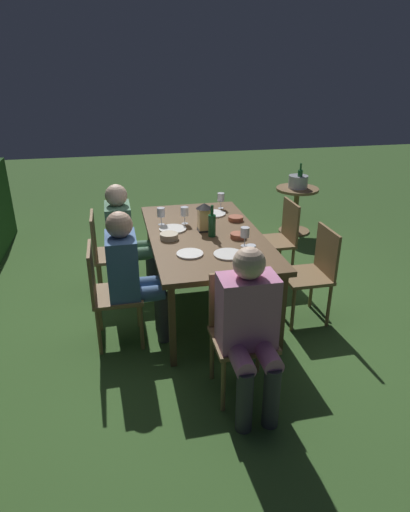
% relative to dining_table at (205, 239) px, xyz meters
% --- Properties ---
extents(ground_plane, '(16.00, 16.00, 0.00)m').
position_rel_dining_table_xyz_m(ground_plane, '(0.00, 0.00, -0.70)').
color(ground_plane, '#385B28').
extents(dining_table, '(1.87, 1.02, 0.75)m').
position_rel_dining_table_xyz_m(dining_table, '(0.00, 0.00, 0.00)').
color(dining_table, brown).
rests_on(dining_table, ground).
extents(chair_side_left_a, '(0.42, 0.40, 0.87)m').
position_rel_dining_table_xyz_m(chair_side_left_a, '(-0.42, -0.90, -0.22)').
color(chair_side_left_a, brown).
rests_on(chair_side_left_a, ground).
extents(chair_side_right_b, '(0.42, 0.40, 0.87)m').
position_rel_dining_table_xyz_m(chair_side_right_b, '(0.42, 0.90, -0.22)').
color(chair_side_right_b, brown).
rests_on(chair_side_right_b, ground).
extents(person_in_green, '(0.38, 0.47, 1.15)m').
position_rel_dining_table_xyz_m(person_in_green, '(0.42, 0.71, -0.07)').
color(person_in_green, '#4C7A5B').
rests_on(person_in_green, ground).
extents(chair_side_right_a, '(0.42, 0.40, 0.87)m').
position_rel_dining_table_xyz_m(chair_side_right_a, '(-0.42, 0.90, -0.22)').
color(chair_side_right_a, brown).
rests_on(chair_side_right_a, ground).
extents(person_in_blue, '(0.38, 0.47, 1.15)m').
position_rel_dining_table_xyz_m(person_in_blue, '(-0.42, 0.71, -0.07)').
color(person_in_blue, '#426699').
rests_on(person_in_blue, ground).
extents(chair_head_near, '(0.40, 0.42, 0.87)m').
position_rel_dining_table_xyz_m(chair_head_near, '(-1.18, 0.00, -0.22)').
color(chair_head_near, brown).
rests_on(chair_head_near, ground).
extents(person_in_pink, '(0.48, 0.38, 1.15)m').
position_rel_dining_table_xyz_m(person_in_pink, '(-1.38, 0.00, -0.07)').
color(person_in_pink, '#C675A3').
rests_on(person_in_pink, ground).
extents(chair_side_left_b, '(0.42, 0.40, 0.87)m').
position_rel_dining_table_xyz_m(chair_side_left_b, '(0.42, -0.90, -0.22)').
color(chair_side_left_b, brown).
rests_on(chair_side_left_b, ground).
extents(lantern_centerpiece, '(0.15, 0.15, 0.27)m').
position_rel_dining_table_xyz_m(lantern_centerpiece, '(0.08, -0.01, 0.20)').
color(lantern_centerpiece, black).
rests_on(lantern_centerpiece, dining_table).
extents(green_bottle_on_table, '(0.07, 0.07, 0.29)m').
position_rel_dining_table_xyz_m(green_bottle_on_table, '(-0.08, -0.05, 0.16)').
color(green_bottle_on_table, '#144723').
rests_on(green_bottle_on_table, dining_table).
extents(wine_glass_a, '(0.08, 0.08, 0.17)m').
position_rel_dining_table_xyz_m(wine_glass_a, '(0.71, -0.33, 0.17)').
color(wine_glass_a, silver).
rests_on(wine_glass_a, dining_table).
extents(wine_glass_b, '(0.08, 0.08, 0.17)m').
position_rel_dining_table_xyz_m(wine_glass_b, '(0.33, 0.36, 0.17)').
color(wine_glass_b, silver).
rests_on(wine_glass_b, dining_table).
extents(wine_glass_c, '(0.08, 0.08, 0.17)m').
position_rel_dining_table_xyz_m(wine_glass_c, '(-0.37, -0.27, 0.17)').
color(wine_glass_c, silver).
rests_on(wine_glass_c, dining_table).
extents(wine_glass_d, '(0.08, 0.08, 0.17)m').
position_rel_dining_table_xyz_m(wine_glass_d, '(-0.75, -0.20, 0.17)').
color(wine_glass_d, silver).
rests_on(wine_glass_d, dining_table).
extents(wine_glass_e, '(0.08, 0.08, 0.17)m').
position_rel_dining_table_xyz_m(wine_glass_e, '(0.31, 0.14, 0.17)').
color(wine_glass_e, silver).
rests_on(wine_glass_e, dining_table).
extents(plate_a, '(0.25, 0.25, 0.01)m').
position_rel_dining_table_xyz_m(plate_a, '(-0.53, -0.08, 0.06)').
color(plate_a, silver).
rests_on(plate_a, dining_table).
extents(plate_b, '(0.22, 0.22, 0.01)m').
position_rel_dining_table_xyz_m(plate_b, '(-0.45, 0.22, 0.06)').
color(plate_b, white).
rests_on(plate_b, dining_table).
extents(plate_c, '(0.26, 0.26, 0.01)m').
position_rel_dining_table_xyz_m(plate_c, '(0.53, -0.20, 0.06)').
color(plate_c, white).
rests_on(plate_c, dining_table).
extents(plate_d, '(0.26, 0.26, 0.01)m').
position_rel_dining_table_xyz_m(plate_d, '(0.16, 0.28, 0.06)').
color(plate_d, silver).
rests_on(plate_d, dining_table).
extents(bowl_olives, '(0.14, 0.14, 0.05)m').
position_rel_dining_table_xyz_m(bowl_olives, '(-0.17, -0.27, 0.08)').
color(bowl_olives, '#9E5138').
rests_on(bowl_olives, dining_table).
extents(bowl_bread, '(0.16, 0.16, 0.05)m').
position_rel_dining_table_xyz_m(bowl_bread, '(-0.07, 0.34, 0.08)').
color(bowl_bread, '#BCAD8E').
rests_on(bowl_bread, dining_table).
extents(bowl_salad, '(0.15, 0.15, 0.04)m').
position_rel_dining_table_xyz_m(bowl_salad, '(0.29, -0.37, 0.07)').
color(bowl_salad, '#9E5138').
rests_on(bowl_salad, dining_table).
extents(side_table, '(0.57, 0.57, 0.63)m').
position_rel_dining_table_xyz_m(side_table, '(1.76, -1.67, -0.28)').
color(side_table, brown).
rests_on(side_table, ground).
extents(ice_bucket, '(0.26, 0.26, 0.34)m').
position_rel_dining_table_xyz_m(ice_bucket, '(1.76, -1.67, 0.03)').
color(ice_bucket, '#B2B7BF').
rests_on(ice_bucket, side_table).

